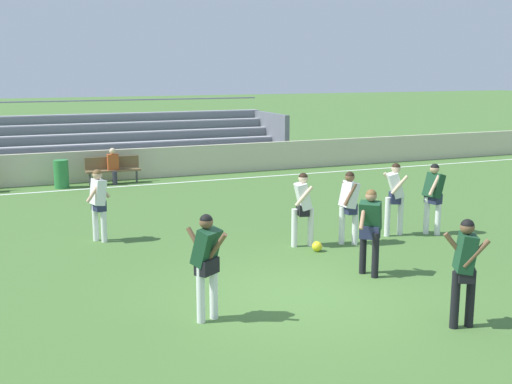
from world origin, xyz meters
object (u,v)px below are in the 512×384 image
at_px(spectator_seated, 113,163).
at_px(player_white_on_ball, 303,203).
at_px(player_dark_challenging, 207,258).
at_px(soccer_ball, 317,246).
at_px(bleacher_stand, 22,145).
at_px(player_dark_deep_cover, 370,225).
at_px(bench_far_left, 113,167).
at_px(player_white_overlapping, 349,202).
at_px(player_dark_wide_right, 465,264).
at_px(trash_bin, 61,174).
at_px(player_dark_pressing_high, 433,193).
at_px(player_white_trailing_run, 395,193).
at_px(player_white_wide_left, 98,199).

height_order(spectator_seated, player_white_on_ball, player_white_on_ball).
height_order(player_dark_challenging, soccer_ball, player_dark_challenging).
xyz_separation_m(bleacher_stand, player_dark_deep_cover, (5.30, -14.96, -0.10)).
height_order(bench_far_left, player_white_overlapping, player_white_overlapping).
bearing_deg(player_dark_wide_right, trash_bin, 106.72).
height_order(player_dark_wide_right, soccer_ball, player_dark_wide_right).
bearing_deg(player_white_on_ball, bleacher_stand, 111.74).
bearing_deg(player_dark_deep_cover, bench_far_left, 102.60).
xyz_separation_m(player_white_overlapping, player_dark_pressing_high, (2.24, -0.01, 0.03)).
height_order(trash_bin, player_dark_pressing_high, player_dark_pressing_high).
bearing_deg(bleacher_stand, bench_far_left, -50.67).
height_order(trash_bin, player_dark_challenging, player_dark_challenging).
bearing_deg(bench_far_left, soccer_ball, -75.94).
relative_size(bleacher_stand, soccer_ball, 90.69).
relative_size(player_dark_challenging, player_white_trailing_run, 0.99).
xyz_separation_m(bleacher_stand, player_dark_challenging, (1.82, -15.87, -0.08)).
relative_size(bleacher_stand, bench_far_left, 11.08).
bearing_deg(bleacher_stand, soccer_ball, -68.60).
height_order(bench_far_left, trash_bin, trash_bin).
bearing_deg(player_dark_pressing_high, trash_bin, 127.58).
distance_m(spectator_seated, soccer_ball, 10.10).
bearing_deg(soccer_ball, player_white_trailing_run, 12.26).
bearing_deg(player_white_overlapping, player_white_on_ball, 166.08).
height_order(player_dark_challenging, player_white_trailing_run, player_white_trailing_run).
bearing_deg(player_dark_wide_right, bench_far_left, 100.14).
xyz_separation_m(player_dark_challenging, soccer_ball, (3.34, 2.70, -0.89)).
height_order(bench_far_left, player_dark_challenging, player_dark_challenging).
bearing_deg(player_white_on_ball, player_dark_pressing_high, -4.48).
bearing_deg(soccer_ball, bench_far_left, 104.06).
bearing_deg(trash_bin, spectator_seated, 1.93).
bearing_deg(bench_far_left, trash_bin, -174.15).
distance_m(trash_bin, spectator_seated, 1.71).
distance_m(player_dark_pressing_high, soccer_ball, 3.27).
bearing_deg(player_white_on_ball, player_dark_wide_right, -87.82).
bearing_deg(trash_bin, player_white_wide_left, -89.49).
bearing_deg(player_white_overlapping, player_white_wide_left, 154.79).
height_order(player_white_trailing_run, player_dark_wide_right, player_white_trailing_run).
bearing_deg(player_white_overlapping, spectator_seated, 109.48).
xyz_separation_m(spectator_seated, player_white_trailing_run, (4.74, -9.29, 0.31)).
height_order(bleacher_stand, player_white_wide_left, bleacher_stand).
xyz_separation_m(player_white_overlapping, player_white_wide_left, (-5.00, 2.35, 0.01)).
distance_m(player_dark_pressing_high, player_dark_wide_right, 5.57).
distance_m(bench_far_left, player_white_wide_left, 7.49).
bearing_deg(player_dark_pressing_high, soccer_ball, -175.78).
xyz_separation_m(bleacher_stand, spectator_seated, (2.68, -3.39, -0.38)).
distance_m(player_white_on_ball, player_dark_deep_cover, 2.29).
bearing_deg(bench_far_left, player_dark_wide_right, -79.86).
xyz_separation_m(bleacher_stand, player_dark_wide_right, (5.24, -17.59, -0.09)).
relative_size(trash_bin, player_white_wide_left, 0.56).
bearing_deg(spectator_seated, player_white_overlapping, -70.52).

